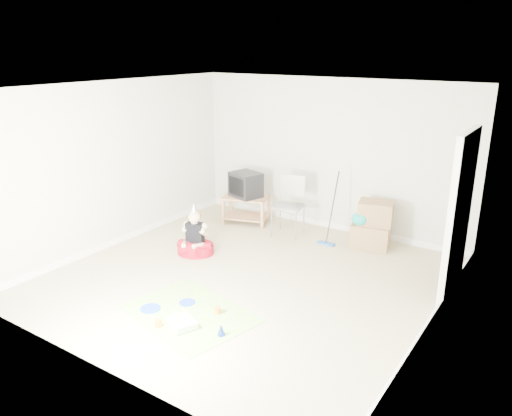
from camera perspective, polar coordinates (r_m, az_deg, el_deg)
The scene contains 16 objects.
ground at distance 7.05m, azimuth -1.14°, elevation -7.96°, with size 5.00×5.00×0.00m, color tan.
doorway_recess at distance 6.82m, azimuth 22.34°, elevation -1.01°, with size 0.02×0.90×2.05m, color black.
tv_stand at distance 9.06m, azimuth -1.16°, elevation 0.09°, with size 0.91×0.71×0.50m.
crt_tv at distance 8.94m, azimuth -1.17°, elevation 2.69°, with size 0.52×0.43×0.44m, color black.
folding_chair at distance 8.43m, azimuth 3.69°, elevation 0.20°, with size 0.54×0.53×1.05m.
cardboard_boxes at distance 8.15m, azimuth 13.11°, elevation -1.96°, with size 0.69×0.59×0.76m.
floor_mop at distance 8.15m, azimuth 8.09°, elevation -2.44°, with size 0.29×0.39×1.16m.
book_pile at distance 7.98m, azimuth 21.93°, elevation -5.84°, with size 0.26×0.29×0.08m.
seated_woman at distance 7.81m, azimuth -6.95°, elevation -3.94°, with size 0.72×0.72×0.83m.
party_mat at distance 6.24m, azimuth -7.71°, elevation -11.83°, with size 1.55×1.12×0.01m, color #EA318E.
birthday_cake at distance 5.96m, azimuth -8.42°, elevation -12.92°, with size 0.40×0.37×0.15m.
blue_plate_near at distance 6.46m, azimuth -7.88°, elevation -10.65°, with size 0.20×0.20×0.01m, color blue.
blue_plate_far at distance 6.40m, azimuth -11.98°, elevation -11.17°, with size 0.25×0.25×0.01m, color blue.
orange_cup_near at distance 6.17m, azimuth -4.39°, elevation -11.57°, with size 0.08×0.08×0.09m, color orange.
orange_cup_far at distance 6.00m, azimuth -11.10°, elevation -12.80°, with size 0.08×0.08×0.09m, color orange.
blue_party_hat at distance 5.75m, azimuth -4.01°, elevation -13.69°, with size 0.09×0.09×0.14m, color #162F9E.
Camera 1 is at (3.62, -5.19, 3.10)m, focal length 35.00 mm.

